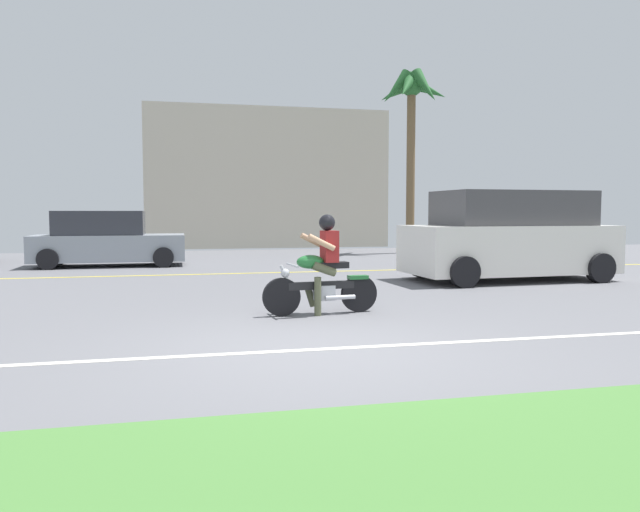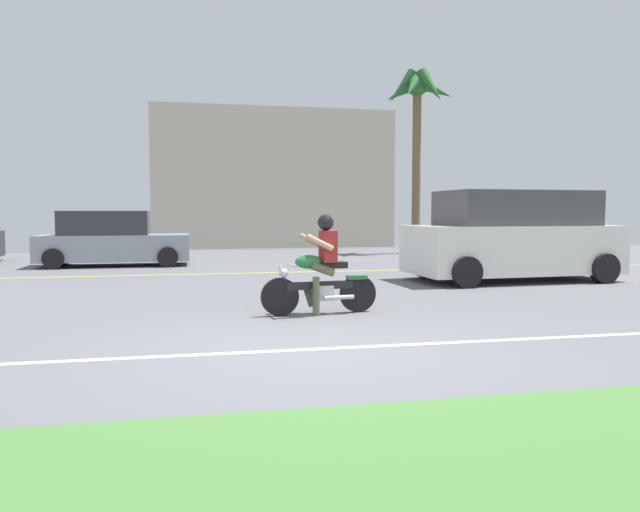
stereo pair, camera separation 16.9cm
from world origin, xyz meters
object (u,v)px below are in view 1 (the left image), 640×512
Objects in this scene: motorcyclist at (322,272)px; parked_car_1 at (107,240)px; palm_tree_0 at (411,103)px; suv_nearby at (510,237)px.

motorcyclist is 0.43× the size of parked_car_1.
palm_tree_0 reaches higher than parked_car_1.
suv_nearby is at bearing -97.39° from palm_tree_0.
motorcyclist is at bearing -116.66° from palm_tree_0.
palm_tree_0 is (1.17, 9.04, 4.53)m from suv_nearby.
motorcyclist is 10.10m from parked_car_1.
suv_nearby is (5.13, 3.51, 0.33)m from motorcyclist.
palm_tree_0 reaches higher than motorcyclist.
motorcyclist is at bearing -145.61° from suv_nearby.
palm_tree_0 is at bearing 17.66° from parked_car_1.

